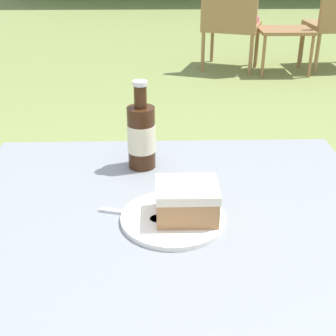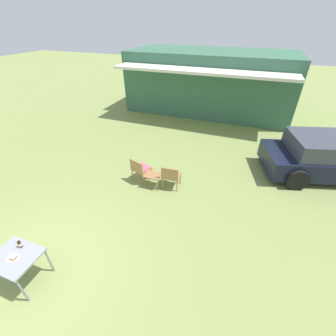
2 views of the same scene
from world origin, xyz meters
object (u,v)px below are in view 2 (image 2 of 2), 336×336
object	(u,v)px
garden_side_table	(153,176)
cake_on_plate	(13,257)
wicker_chair_plain	(171,175)
cola_bottle_near	(20,244)
wicker_chair_cushioned	(140,168)
parked_car	(326,157)
patio_table	(16,259)

from	to	relation	value
garden_side_table	cake_on_plate	bearing A→B (deg)	-107.48
wicker_chair_plain	cola_bottle_near	xyz separation A→B (m)	(-1.84, -3.67, 0.34)
wicker_chair_cushioned	garden_side_table	bearing A→B (deg)	-176.05
parked_car	cake_on_plate	world-z (taller)	parked_car
wicker_chair_plain	garden_side_table	bearing A→B (deg)	7.26
garden_side_table	wicker_chair_cushioned	bearing A→B (deg)	165.08
wicker_chair_cushioned	garden_side_table	distance (m)	0.53
wicker_chair_plain	garden_side_table	world-z (taller)	wicker_chair_plain
wicker_chair_cushioned	cake_on_plate	bearing A→B (deg)	98.88
garden_side_table	parked_car	bearing A→B (deg)	26.97
wicker_chair_plain	cake_on_plate	size ratio (longest dim) A/B	3.88
parked_car	garden_side_table	distance (m)	5.75
wicker_chair_cushioned	patio_table	size ratio (longest dim) A/B	0.92
wicker_chair_plain	cola_bottle_near	world-z (taller)	cola_bottle_near
cake_on_plate	parked_car	bearing A→B (deg)	45.40
wicker_chair_cushioned	garden_side_table	xyz separation A→B (m)	(0.50, -0.13, -0.10)
wicker_chair_plain	cola_bottle_near	distance (m)	4.12
wicker_chair_plain	garden_side_table	size ratio (longest dim) A/B	1.59
garden_side_table	cake_on_plate	distance (m)	4.00
parked_car	cola_bottle_near	size ratio (longest dim) A/B	20.26
wicker_chair_cushioned	cola_bottle_near	bearing A→B (deg)	96.99
parked_car	cake_on_plate	xyz separation A→B (m)	(-6.31, -6.40, 0.10)
wicker_chair_cushioned	wicker_chair_plain	xyz separation A→B (m)	(1.06, -0.02, 0.00)
parked_car	cola_bottle_near	world-z (taller)	parked_car
parked_car	patio_table	xyz separation A→B (m)	(-6.33, -6.37, -0.01)
wicker_chair_cushioned	cake_on_plate	world-z (taller)	cake_on_plate
patio_table	cola_bottle_near	world-z (taller)	cola_bottle_near
wicker_chair_plain	garden_side_table	distance (m)	0.58
parked_car	cake_on_plate	distance (m)	8.99
wicker_chair_plain	cake_on_plate	world-z (taller)	cake_on_plate
parked_car	wicker_chair_cushioned	distance (m)	6.14
parked_car	wicker_chair_cushioned	world-z (taller)	parked_car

